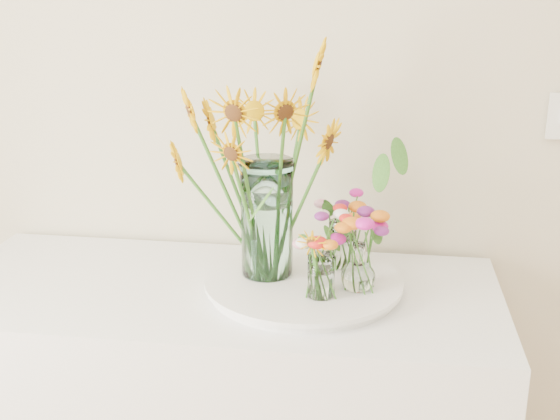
% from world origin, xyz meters
% --- Properties ---
extents(tray, '(0.46, 0.46, 0.02)m').
position_xyz_m(tray, '(-0.25, 1.94, 0.91)').
color(tray, white).
rests_on(tray, counter).
extents(mason_jar, '(0.15, 0.15, 0.30)m').
position_xyz_m(mason_jar, '(-0.35, 1.97, 1.07)').
color(mason_jar, '#B4F1EC').
rests_on(mason_jar, tray).
extents(sunflower_bouquet, '(0.94, 0.94, 0.58)m').
position_xyz_m(sunflower_bouquet, '(-0.35, 1.97, 1.22)').
color(sunflower_bouquet, '#DA9E04').
rests_on(sunflower_bouquet, tray).
extents(small_vase_a, '(0.07, 0.07, 0.11)m').
position_xyz_m(small_vase_a, '(-0.20, 1.85, 0.98)').
color(small_vase_a, white).
rests_on(small_vase_a, tray).
extents(wildflower_posy_a, '(0.21, 0.21, 0.20)m').
position_xyz_m(wildflower_posy_a, '(-0.20, 1.85, 1.02)').
color(wildflower_posy_a, orange).
rests_on(wildflower_posy_a, tray).
extents(small_vase_b, '(0.10, 0.10, 0.12)m').
position_xyz_m(small_vase_b, '(-0.12, 1.91, 0.99)').
color(small_vase_b, white).
rests_on(small_vase_b, tray).
extents(wildflower_posy_b, '(0.19, 0.19, 0.21)m').
position_xyz_m(wildflower_posy_b, '(-0.12, 1.91, 1.03)').
color(wildflower_posy_b, orange).
rests_on(wildflower_posy_b, tray).
extents(small_vase_c, '(0.08, 0.08, 0.12)m').
position_xyz_m(small_vase_c, '(-0.17, 2.05, 0.99)').
color(small_vase_c, white).
rests_on(small_vase_c, tray).
extents(wildflower_posy_c, '(0.19, 0.19, 0.21)m').
position_xyz_m(wildflower_posy_c, '(-0.17, 2.05, 1.03)').
color(wildflower_posy_c, orange).
rests_on(wildflower_posy_c, tray).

